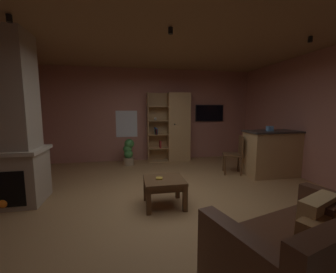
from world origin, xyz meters
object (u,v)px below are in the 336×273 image
object	(u,v)px
table_book_0	(159,178)
wall_mounted_tv	(209,113)
coffee_table	(164,184)
tissue_box	(270,129)
leather_couch	(309,254)
kitchen_bar_counter	(276,153)
potted_floor_plant	(129,152)
bookshelf_cabinet	(176,128)
dining_chair	(236,152)
stone_fireplace	(9,129)

from	to	relation	value
table_book_0	wall_mounted_tv	size ratio (longest dim) A/B	0.11
coffee_table	tissue_box	bearing A→B (deg)	21.45
leather_couch	kitchen_bar_counter	bearing A→B (deg)	56.40
tissue_box	potted_floor_plant	world-z (taller)	tissue_box
bookshelf_cabinet	coffee_table	world-z (taller)	bookshelf_cabinet
coffee_table	table_book_0	distance (m)	0.13
bookshelf_cabinet	wall_mounted_tv	xyz separation A→B (m)	(1.15, 0.21, 0.42)
bookshelf_cabinet	potted_floor_plant	distance (m)	1.57
leather_couch	dining_chair	bearing A→B (deg)	71.85
tissue_box	wall_mounted_tv	xyz separation A→B (m)	(-0.59, 2.14, 0.31)
table_book_0	wall_mounted_tv	xyz separation A→B (m)	(2.08, 3.15, 0.97)
bookshelf_cabinet	kitchen_bar_counter	bearing A→B (deg)	-43.29
coffee_table	dining_chair	xyz separation A→B (m)	(1.98, 1.36, 0.18)
stone_fireplace	tissue_box	xyz separation A→B (m)	(5.01, 0.47, -0.12)
kitchen_bar_counter	table_book_0	bearing A→B (deg)	-160.06
leather_couch	coffee_table	bearing A→B (deg)	117.96
coffee_table	potted_floor_plant	xyz separation A→B (m)	(-0.55, 2.66, 0.01)
dining_chair	coffee_table	bearing A→B (deg)	-145.44
kitchen_bar_counter	dining_chair	size ratio (longest dim) A/B	1.61
kitchen_bar_counter	tissue_box	distance (m)	0.64
kitchen_bar_counter	coffee_table	distance (m)	3.05
dining_chair	potted_floor_plant	distance (m)	2.85
coffee_table	table_book_0	xyz separation A→B (m)	(-0.08, 0.01, 0.10)
bookshelf_cabinet	kitchen_bar_counter	size ratio (longest dim) A/B	1.37
stone_fireplace	table_book_0	xyz separation A→B (m)	(2.34, -0.54, -0.78)
potted_floor_plant	bookshelf_cabinet	bearing A→B (deg)	11.44
stone_fireplace	bookshelf_cabinet	distance (m)	4.06
kitchen_bar_counter	potted_floor_plant	bearing A→B (deg)	154.93
kitchen_bar_counter	potted_floor_plant	distance (m)	3.76
bookshelf_cabinet	coffee_table	size ratio (longest dim) A/B	3.20
kitchen_bar_counter	leather_couch	bearing A→B (deg)	-123.60
bookshelf_cabinet	table_book_0	xyz separation A→B (m)	(-0.93, -2.94, -0.55)
table_book_0	stone_fireplace	bearing A→B (deg)	166.98
stone_fireplace	tissue_box	size ratio (longest dim) A/B	22.84
leather_couch	coffee_table	xyz separation A→B (m)	(-0.95, 1.79, 0.04)
tissue_box	potted_floor_plant	size ratio (longest dim) A/B	0.16
bookshelf_cabinet	potted_floor_plant	size ratio (longest dim) A/B	2.79
stone_fireplace	dining_chair	world-z (taller)	stone_fireplace
tissue_box	table_book_0	size ratio (longest dim) A/B	1.18
coffee_table	potted_floor_plant	world-z (taller)	potted_floor_plant
leather_couch	potted_floor_plant	bearing A→B (deg)	108.63
bookshelf_cabinet	table_book_0	world-z (taller)	bookshelf_cabinet
bookshelf_cabinet	dining_chair	xyz separation A→B (m)	(1.12, -1.58, -0.47)
bookshelf_cabinet	tissue_box	bearing A→B (deg)	-47.91
stone_fireplace	potted_floor_plant	xyz separation A→B (m)	(1.86, 2.11, -0.87)
tissue_box	coffee_table	world-z (taller)	tissue_box
stone_fireplace	table_book_0	size ratio (longest dim) A/B	26.85
bookshelf_cabinet	potted_floor_plant	xyz separation A→B (m)	(-1.41, -0.28, -0.64)
leather_couch	coffee_table	size ratio (longest dim) A/B	2.76
wall_mounted_tv	bookshelf_cabinet	bearing A→B (deg)	-169.62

